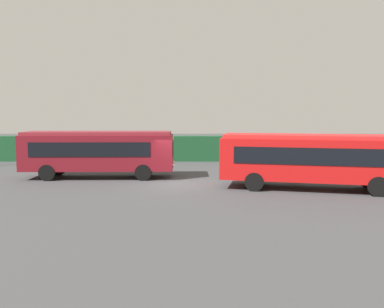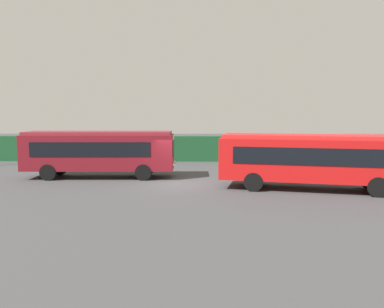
# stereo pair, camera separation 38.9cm
# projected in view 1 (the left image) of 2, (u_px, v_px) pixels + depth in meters

# --- Properties ---
(ground_plane) EXTENTS (110.09, 110.09, 0.00)m
(ground_plane) POSITION_uv_depth(u_px,v_px,m) (175.00, 184.00, 22.83)
(ground_plane) COLOR #424244
(bus_maroon) EXTENTS (9.58, 2.58, 2.95)m
(bus_maroon) POSITION_uv_depth(u_px,v_px,m) (98.00, 151.00, 24.77)
(bus_maroon) COLOR maroon
(bus_maroon) RESTS_ON ground_plane
(bus_red) EXTENTS (10.11, 4.62, 2.96)m
(bus_red) POSITION_uv_depth(u_px,v_px,m) (313.00, 158.00, 21.01)
(bus_red) COLOR red
(bus_red) RESTS_ON ground_plane
(person_center) EXTENTS (0.41, 0.52, 1.67)m
(person_center) POSITION_uv_depth(u_px,v_px,m) (296.00, 167.00, 23.47)
(person_center) COLOR olive
(person_center) RESTS_ON ground_plane
(person_right) EXTENTS (0.53, 0.41, 1.72)m
(person_right) POSITION_uv_depth(u_px,v_px,m) (348.00, 167.00, 23.50)
(person_right) COLOR maroon
(person_right) RESTS_ON ground_plane
(hedge_row) EXTENTS (67.04, 1.17, 2.15)m
(hedge_row) POSITION_uv_depth(u_px,v_px,m) (180.00, 148.00, 33.68)
(hedge_row) COLOR #1C4E2A
(hedge_row) RESTS_ON ground_plane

